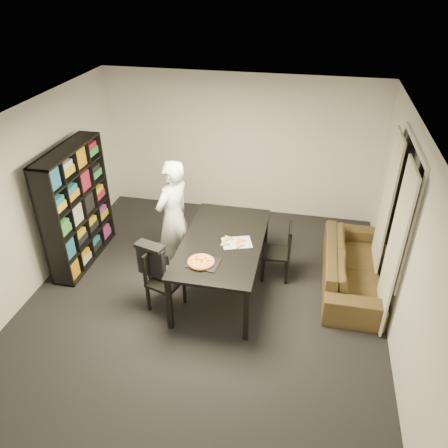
% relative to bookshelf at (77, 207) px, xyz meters
% --- Properties ---
extents(room, '(5.01, 5.51, 2.61)m').
position_rel_bookshelf_xyz_m(room, '(2.16, -0.60, 0.35)').
color(room, black).
rests_on(room, ground).
extents(window_pane, '(0.02, 1.40, 1.60)m').
position_rel_bookshelf_xyz_m(window_pane, '(4.64, -0.00, 0.55)').
color(window_pane, black).
rests_on(window_pane, room).
extents(window_frame, '(0.03, 1.52, 1.72)m').
position_rel_bookshelf_xyz_m(window_frame, '(4.64, -0.00, 0.55)').
color(window_frame, white).
rests_on(window_frame, room).
extents(curtain_left, '(0.03, 0.70, 2.25)m').
position_rel_bookshelf_xyz_m(curtain_left, '(4.56, -0.52, 0.20)').
color(curtain_left, beige).
rests_on(curtain_left, room).
extents(curtain_right, '(0.03, 0.70, 2.25)m').
position_rel_bookshelf_xyz_m(curtain_right, '(4.56, 0.52, 0.20)').
color(curtain_right, beige).
rests_on(curtain_right, room).
extents(bookshelf, '(0.35, 1.50, 1.90)m').
position_rel_bookshelf_xyz_m(bookshelf, '(0.00, 0.00, 0.00)').
color(bookshelf, black).
rests_on(bookshelf, room).
extents(dining_table, '(1.12, 2.01, 0.84)m').
position_rel_bookshelf_xyz_m(dining_table, '(2.35, -0.28, -0.19)').
color(dining_table, black).
rests_on(dining_table, room).
extents(chair_left, '(0.52, 0.52, 0.91)m').
position_rel_bookshelf_xyz_m(chair_left, '(1.59, -0.82, -0.43)').
color(chair_left, black).
rests_on(chair_left, room).
extents(chair_right, '(0.44, 0.44, 0.90)m').
position_rel_bookshelf_xyz_m(chair_right, '(3.16, 0.17, -0.44)').
color(chair_right, black).
rests_on(chair_right, room).
extents(draped_jacket, '(0.43, 0.28, 0.50)m').
position_rel_bookshelf_xyz_m(draped_jacket, '(1.47, -0.78, -0.20)').
color(draped_jacket, black).
rests_on(draped_jacket, chair_left).
extents(person, '(0.66, 0.78, 1.81)m').
position_rel_bookshelf_xyz_m(person, '(1.51, 0.09, -0.04)').
color(person, white).
rests_on(person, room).
extents(baking_tray, '(0.43, 0.36, 0.01)m').
position_rel_bookshelf_xyz_m(baking_tray, '(2.22, -0.85, -0.11)').
color(baking_tray, black).
rests_on(baking_tray, dining_table).
extents(pepperoni_pizza, '(0.35, 0.35, 0.03)m').
position_rel_bookshelf_xyz_m(pepperoni_pizza, '(2.19, -0.86, -0.09)').
color(pepperoni_pizza, '#AC7031').
rests_on(pepperoni_pizza, dining_table).
extents(kitchen_towel, '(0.48, 0.41, 0.01)m').
position_rel_bookshelf_xyz_m(kitchen_towel, '(2.55, -0.30, -0.11)').
color(kitchen_towel, silver).
rests_on(kitchen_towel, dining_table).
extents(pizza_slices, '(0.42, 0.37, 0.01)m').
position_rel_bookshelf_xyz_m(pizza_slices, '(2.50, -0.30, -0.10)').
color(pizza_slices, gold).
rests_on(pizza_slices, dining_table).
extents(sofa, '(0.81, 2.08, 0.61)m').
position_rel_bookshelf_xyz_m(sofa, '(4.21, 0.22, -0.65)').
color(sofa, '#463B1C').
rests_on(sofa, room).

